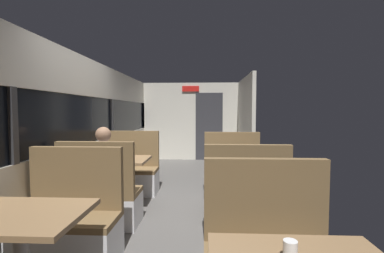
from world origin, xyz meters
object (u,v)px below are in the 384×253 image
dining_table_mid_window (118,165)px  bench_mid_window_facing_entry (131,174)px  bench_near_window_facing_entry (70,227)px  bench_rear_aisle_facing_end (245,208)px  dining_table_rear_aisle (238,169)px  seated_passenger (103,183)px  bench_mid_window_facing_end (101,200)px  bench_rear_aisle_facing_entry (233,178)px  coffee_cup_primary (106,157)px  dining_table_near_window (20,227)px  coffee_cup_secondary (290,250)px

dining_table_mid_window → bench_mid_window_facing_entry: bearing=90.0°
bench_near_window_facing_entry → bench_rear_aisle_facing_end: same height
dining_table_rear_aisle → seated_passenger: bearing=-166.6°
bench_mid_window_facing_end → bench_rear_aisle_facing_entry: 2.15m
dining_table_mid_window → bench_mid_window_facing_end: size_ratio=0.82×
dining_table_mid_window → coffee_cup_primary: 0.24m
seated_passenger → dining_table_rear_aisle: bearing=13.4°
dining_table_near_window → bench_mid_window_facing_end: 1.54m
bench_rear_aisle_facing_entry → coffee_cup_primary: bearing=-162.2°
bench_mid_window_facing_entry → bench_rear_aisle_facing_end: size_ratio=1.00×
dining_table_rear_aisle → coffee_cup_primary: coffee_cup_primary is taller
dining_table_mid_window → bench_near_window_facing_entry: bearing=-90.0°
dining_table_near_window → dining_table_mid_window: (0.00, 2.20, 0.00)m
coffee_cup_primary → coffee_cup_secondary: size_ratio=1.00×
coffee_cup_secondary → bench_mid_window_facing_entry: bearing=117.0°
bench_mid_window_facing_end → bench_near_window_facing_entry: bearing=-90.0°
dining_table_mid_window → bench_mid_window_facing_end: bearing=-90.0°
seated_passenger → bench_rear_aisle_facing_entry: bearing=32.2°
bench_near_window_facing_entry → bench_rear_aisle_facing_end: size_ratio=1.00×
dining_table_mid_window → bench_rear_aisle_facing_entry: bench_rear_aisle_facing_entry is taller
bench_mid_window_facing_entry → bench_rear_aisle_facing_end: bearing=-41.8°
bench_mid_window_facing_end → bench_rear_aisle_facing_end: 1.80m
bench_mid_window_facing_entry → dining_table_rear_aisle: bearing=-26.7°
bench_near_window_facing_entry → coffee_cup_primary: bearing=95.8°
dining_table_rear_aisle → bench_mid_window_facing_entry: bearing=153.3°
bench_rear_aisle_facing_end → seated_passenger: seated_passenger is taller
dining_table_rear_aisle → coffee_cup_secondary: size_ratio=10.00×
seated_passenger → dining_table_near_window: bearing=-90.0°
bench_near_window_facing_entry → bench_rear_aisle_facing_entry: 2.69m
bench_rear_aisle_facing_end → bench_rear_aisle_facing_entry: same height
dining_table_mid_window → coffee_cup_secondary: bearing=-57.3°
bench_rear_aisle_facing_entry → dining_table_near_window: bearing=-123.5°
coffee_cup_secondary → dining_table_near_window: bearing=163.6°
bench_mid_window_facing_entry → coffee_cup_primary: size_ratio=12.22×
dining_table_mid_window → bench_mid_window_facing_end: bench_mid_window_facing_end is taller
bench_rear_aisle_facing_end → coffee_cup_secondary: bearing=-91.5°
dining_table_near_window → dining_table_rear_aisle: (1.79, 2.00, 0.00)m
bench_mid_window_facing_end → coffee_cup_secondary: bearing=-49.2°
seated_passenger → coffee_cup_primary: seated_passenger is taller
bench_mid_window_facing_end → coffee_cup_secondary: size_ratio=12.22×
bench_mid_window_facing_entry → bench_rear_aisle_facing_entry: size_ratio=1.00×
dining_table_near_window → bench_mid_window_facing_entry: bearing=90.0°
bench_near_window_facing_entry → seated_passenger: 0.90m
bench_rear_aisle_facing_entry → coffee_cup_secondary: bench_rear_aisle_facing_entry is taller
bench_near_window_facing_entry → bench_rear_aisle_facing_end: (1.79, 0.61, 0.00)m
bench_near_window_facing_entry → bench_rear_aisle_facing_end: bearing=18.7°
bench_near_window_facing_entry → seated_passenger: seated_passenger is taller
dining_table_near_window → coffee_cup_primary: 2.09m
dining_table_mid_window → coffee_cup_primary: size_ratio=10.00×
bench_rear_aisle_facing_end → seated_passenger: (-1.79, 0.27, 0.21)m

